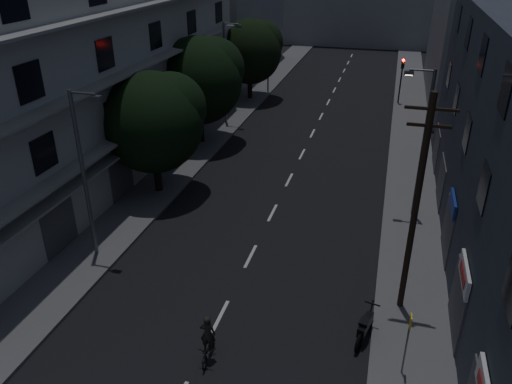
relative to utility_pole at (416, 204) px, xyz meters
The scene contains 19 objects.
ground 18.15m from the utility_pole, 113.68° to the left, with size 160.00×160.00×0.00m, color black.
sidewalk_left 22.14m from the utility_pole, 132.21° to the left, with size 3.00×90.00×0.15m, color #565659.
sidewalk_right 16.72m from the utility_pole, 88.29° to the left, with size 3.00×90.00×0.15m, color #565659.
lane_markings 23.84m from the utility_pole, 107.51° to the left, with size 0.15×60.50×0.01m.
building_left 21.13m from the utility_pole, 154.63° to the left, with size 7.00×36.00×14.00m.
building_far_right 33.42m from the utility_pole, 81.42° to the left, with size 6.00×20.00×13.00m, color slate.
building_far_end 61.41m from the utility_pole, 96.57° to the left, with size 24.00×8.00×10.00m, color slate.
tree_near 16.00m from the utility_pole, 152.86° to the left, with size 5.82×5.82×7.18m.
tree_mid 21.62m from the utility_pole, 132.96° to the left, with size 6.27×6.27×7.72m.
tree_far 31.56m from the utility_pole, 117.22° to the left, with size 5.92×5.92×7.32m.
traffic_signal_far_right 30.04m from the utility_pole, 91.21° to the left, with size 0.28×0.37×4.10m.
traffic_signal_far_left 33.42m from the utility_pole, 113.59° to the left, with size 0.28×0.37×4.10m.
street_lamp_left_near 14.16m from the utility_pole, behind, with size 1.51×0.25×8.00m.
street_lamp_right 8.19m from the utility_pole, 87.01° to the left, with size 1.51×0.25×8.00m.
street_lamp_left_far 24.92m from the utility_pole, 124.95° to the left, with size 1.51×0.25×8.00m.
utility_pole is the anchor object (origin of this frame).
bus_stop_sign 4.78m from the utility_pole, 88.26° to the right, with size 0.06×0.35×2.52m.
motorcycle 5.04m from the utility_pole, 120.12° to the right, with size 0.78×2.09×1.36m.
cyclist 9.21m from the utility_pole, 144.39° to the right, with size 0.67×1.59×1.97m.
Camera 1 is at (5.60, -8.39, 13.61)m, focal length 35.00 mm.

